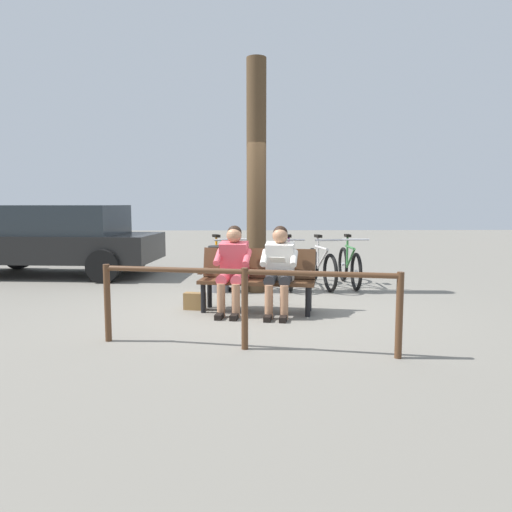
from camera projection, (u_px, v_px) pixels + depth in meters
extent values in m
plane|color=slate|center=(251.00, 309.00, 6.76)|extent=(40.00, 40.00, 0.00)
cube|color=#51331E|center=(257.00, 282.00, 6.53)|extent=(1.65, 0.73, 0.05)
cube|color=#51331E|center=(259.00, 263.00, 6.69)|extent=(1.60, 0.44, 0.42)
cube|color=#51331E|center=(312.00, 273.00, 6.39)|extent=(0.13, 0.40, 0.05)
cube|color=#51331E|center=(203.00, 271.00, 6.63)|extent=(0.13, 0.40, 0.05)
cylinder|color=black|center=(308.00, 302.00, 6.27)|extent=(0.07, 0.07, 0.40)
cylinder|color=black|center=(203.00, 298.00, 6.50)|extent=(0.07, 0.07, 0.40)
cylinder|color=black|center=(309.00, 297.00, 6.60)|extent=(0.07, 0.07, 0.40)
cylinder|color=black|center=(210.00, 294.00, 6.83)|extent=(0.07, 0.07, 0.40)
cube|color=white|center=(280.00, 262.00, 6.46)|extent=(0.43, 0.37, 0.55)
sphere|color=#A87554|center=(280.00, 236.00, 6.40)|extent=(0.21, 0.21, 0.21)
sphere|color=black|center=(280.00, 233.00, 6.43)|extent=(0.20, 0.20, 0.20)
cylinder|color=#262628|center=(286.00, 280.00, 6.28)|extent=(0.22, 0.42, 0.15)
cylinder|color=#A87554|center=(284.00, 302.00, 6.11)|extent=(0.11, 0.11, 0.45)
cube|color=black|center=(283.00, 319.00, 6.03)|extent=(0.13, 0.23, 0.07)
cylinder|color=white|center=(294.00, 258.00, 6.31)|extent=(0.15, 0.32, 0.23)
cylinder|color=#262628|center=(271.00, 279.00, 6.31)|extent=(0.22, 0.42, 0.15)
cylinder|color=#A87554|center=(269.00, 302.00, 6.14)|extent=(0.11, 0.11, 0.45)
cube|color=black|center=(268.00, 318.00, 6.06)|extent=(0.13, 0.23, 0.07)
cylinder|color=white|center=(264.00, 258.00, 6.37)|extent=(0.15, 0.32, 0.23)
cube|color=silver|center=(278.00, 260.00, 6.16)|extent=(0.22, 0.16, 0.09)
cube|color=#D84C59|center=(234.00, 261.00, 6.57)|extent=(0.43, 0.37, 0.55)
sphere|color=#A87554|center=(234.00, 235.00, 6.51)|extent=(0.21, 0.21, 0.21)
sphere|color=black|center=(234.00, 233.00, 6.53)|extent=(0.20, 0.20, 0.20)
cylinder|color=#D84C59|center=(239.00, 279.00, 6.38)|extent=(0.22, 0.42, 0.15)
cylinder|color=#A87554|center=(236.00, 301.00, 6.21)|extent=(0.11, 0.11, 0.45)
cube|color=black|center=(234.00, 317.00, 6.13)|extent=(0.13, 0.23, 0.07)
cylinder|color=#D84C59|center=(247.00, 257.00, 6.41)|extent=(0.15, 0.32, 0.23)
cylinder|color=#D84C59|center=(224.00, 278.00, 6.41)|extent=(0.22, 0.42, 0.15)
cylinder|color=#A87554|center=(221.00, 300.00, 6.24)|extent=(0.11, 0.11, 0.45)
cube|color=black|center=(219.00, 316.00, 6.17)|extent=(0.13, 0.23, 0.07)
cylinder|color=#D84C59|center=(218.00, 257.00, 6.47)|extent=(0.15, 0.32, 0.23)
cube|color=olive|center=(195.00, 301.00, 6.70)|extent=(0.32, 0.20, 0.24)
cylinder|color=#4C3823|center=(256.00, 178.00, 7.88)|extent=(0.33, 0.33, 3.87)
cylinder|color=slate|center=(219.00, 270.00, 8.05)|extent=(0.34, 0.34, 0.76)
cylinder|color=black|center=(219.00, 247.00, 8.01)|extent=(0.36, 0.36, 0.03)
torus|color=black|center=(356.00, 272.00, 8.14)|extent=(0.07, 0.66, 0.66)
cylinder|color=silver|center=(356.00, 272.00, 8.14)|extent=(0.05, 0.06, 0.06)
torus|color=black|center=(343.00, 264.00, 9.15)|extent=(0.07, 0.66, 0.66)
cylinder|color=silver|center=(343.00, 264.00, 9.15)|extent=(0.05, 0.06, 0.06)
cylinder|color=#337238|center=(350.00, 247.00, 8.60)|extent=(0.05, 0.63, 0.04)
cylinder|color=#337238|center=(350.00, 259.00, 8.54)|extent=(0.05, 0.60, 0.43)
cylinder|color=#337238|center=(347.00, 251.00, 8.79)|extent=(0.04, 0.04, 0.55)
cube|color=black|center=(348.00, 236.00, 8.76)|extent=(0.09, 0.22, 0.05)
cylinder|color=#B2B2B7|center=(355.00, 240.00, 8.18)|extent=(0.48, 0.04, 0.03)
torus|color=black|center=(330.00, 273.00, 8.02)|extent=(0.16, 0.66, 0.66)
cylinder|color=silver|center=(330.00, 273.00, 8.02)|extent=(0.06, 0.07, 0.06)
torus|color=black|center=(312.00, 265.00, 9.01)|extent=(0.16, 0.66, 0.66)
cylinder|color=silver|center=(312.00, 265.00, 9.01)|extent=(0.06, 0.07, 0.06)
cylinder|color=silver|center=(321.00, 248.00, 8.47)|extent=(0.14, 0.63, 0.04)
cylinder|color=silver|center=(322.00, 259.00, 8.42)|extent=(0.13, 0.60, 0.43)
cylinder|color=silver|center=(318.00, 251.00, 8.66)|extent=(0.04, 0.04, 0.55)
cube|color=black|center=(318.00, 236.00, 8.63)|extent=(0.12, 0.23, 0.05)
cylinder|color=#B2B2B7|center=(329.00, 240.00, 8.06)|extent=(0.48, 0.11, 0.03)
torus|color=black|center=(291.00, 272.00, 8.06)|extent=(0.09, 0.66, 0.66)
cylinder|color=silver|center=(291.00, 272.00, 8.06)|extent=(0.05, 0.06, 0.06)
torus|color=black|center=(288.00, 265.00, 9.08)|extent=(0.09, 0.66, 0.66)
cylinder|color=silver|center=(288.00, 265.00, 9.08)|extent=(0.05, 0.06, 0.06)
cylinder|color=#8C268C|center=(289.00, 248.00, 8.53)|extent=(0.07, 0.63, 0.04)
cylinder|color=#8C268C|center=(289.00, 259.00, 8.47)|extent=(0.07, 0.60, 0.43)
cylinder|color=#8C268C|center=(289.00, 251.00, 8.72)|extent=(0.04, 0.04, 0.55)
cube|color=black|center=(289.00, 236.00, 8.69)|extent=(0.10, 0.22, 0.05)
cylinder|color=#B2B2B7|center=(291.00, 240.00, 8.10)|extent=(0.48, 0.05, 0.03)
torus|color=black|center=(249.00, 272.00, 8.15)|extent=(0.26, 0.65, 0.66)
cylinder|color=silver|center=(249.00, 272.00, 8.15)|extent=(0.07, 0.07, 0.06)
torus|color=black|center=(265.00, 264.00, 9.12)|extent=(0.26, 0.65, 0.66)
cylinder|color=silver|center=(265.00, 264.00, 9.12)|extent=(0.07, 0.07, 0.06)
cylinder|color=#1E519E|center=(258.00, 247.00, 8.59)|extent=(0.23, 0.61, 0.04)
cylinder|color=#1E519E|center=(256.00, 259.00, 8.54)|extent=(0.22, 0.58, 0.43)
cylinder|color=#1E519E|center=(260.00, 251.00, 8.78)|extent=(0.04, 0.04, 0.55)
cube|color=black|center=(260.00, 236.00, 8.75)|extent=(0.15, 0.24, 0.05)
cylinder|color=#B2B2B7|center=(251.00, 240.00, 8.18)|extent=(0.47, 0.18, 0.03)
torus|color=black|center=(230.00, 272.00, 8.12)|extent=(0.30, 0.63, 0.66)
cylinder|color=silver|center=(230.00, 272.00, 8.12)|extent=(0.07, 0.07, 0.06)
torus|color=black|center=(211.00, 265.00, 9.05)|extent=(0.30, 0.63, 0.66)
cylinder|color=silver|center=(211.00, 265.00, 9.05)|extent=(0.07, 0.07, 0.06)
cylinder|color=orange|center=(220.00, 247.00, 8.54)|extent=(0.27, 0.60, 0.04)
cylinder|color=orange|center=(221.00, 259.00, 8.49)|extent=(0.26, 0.57, 0.43)
cylinder|color=orange|center=(216.00, 251.00, 8.72)|extent=(0.04, 0.04, 0.55)
cube|color=black|center=(216.00, 236.00, 8.69)|extent=(0.17, 0.24, 0.05)
cylinder|color=#B2B2B7|center=(227.00, 240.00, 8.15)|extent=(0.46, 0.21, 0.03)
cylinder|color=#51331E|center=(399.00, 315.00, 4.56)|extent=(0.07, 0.07, 0.85)
cylinder|color=#51331E|center=(245.00, 309.00, 4.84)|extent=(0.07, 0.07, 0.85)
cylinder|color=#51331E|center=(107.00, 303.00, 5.13)|extent=(0.07, 0.07, 0.85)
cylinder|color=#51331E|center=(245.00, 272.00, 4.80)|extent=(3.00, 0.71, 0.06)
cube|color=black|center=(56.00, 247.00, 9.88)|extent=(4.35, 2.18, 0.55)
cube|color=#262D33|center=(64.00, 220.00, 9.81)|extent=(2.45, 1.86, 0.60)
cylinder|color=black|center=(18.00, 255.00, 10.89)|extent=(0.66, 0.28, 0.64)
cylinder|color=black|center=(104.00, 266.00, 8.93)|extent=(0.66, 0.28, 0.64)
cylinder|color=black|center=(134.00, 256.00, 10.72)|extent=(0.66, 0.28, 0.64)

